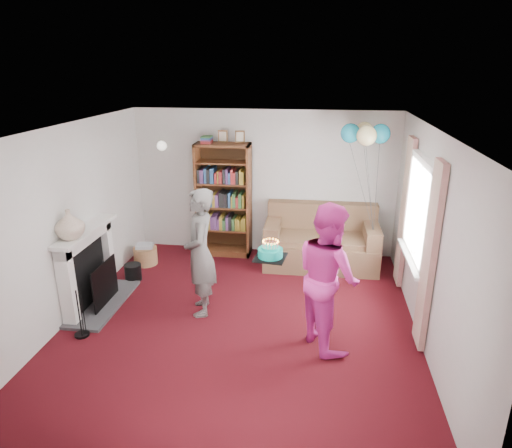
# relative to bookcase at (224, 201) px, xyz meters

# --- Properties ---
(ground) EXTENTS (5.00, 5.00, 0.00)m
(ground) POSITION_rel_bookcase_xyz_m (0.67, -2.30, -0.96)
(ground) COLOR #320708
(ground) RESTS_ON ground
(wall_back) EXTENTS (4.50, 0.02, 2.50)m
(wall_back) POSITION_rel_bookcase_xyz_m (0.67, 0.21, 0.29)
(wall_back) COLOR silver
(wall_back) RESTS_ON ground
(wall_left) EXTENTS (0.02, 5.00, 2.50)m
(wall_left) POSITION_rel_bookcase_xyz_m (-1.59, -2.30, 0.29)
(wall_left) COLOR silver
(wall_left) RESTS_ON ground
(wall_right) EXTENTS (0.02, 5.00, 2.50)m
(wall_right) POSITION_rel_bookcase_xyz_m (2.93, -2.30, 0.29)
(wall_right) COLOR silver
(wall_right) RESTS_ON ground
(ceiling) EXTENTS (4.50, 5.00, 0.01)m
(ceiling) POSITION_rel_bookcase_xyz_m (0.67, -2.30, 1.55)
(ceiling) COLOR white
(ceiling) RESTS_ON wall_back
(fireplace) EXTENTS (0.55, 1.80, 1.12)m
(fireplace) POSITION_rel_bookcase_xyz_m (-1.41, -2.11, -0.45)
(fireplace) COLOR #3F3F42
(fireplace) RESTS_ON ground
(window_bay) EXTENTS (0.14, 2.02, 2.20)m
(window_bay) POSITION_rel_bookcase_xyz_m (2.88, -1.70, 0.24)
(window_bay) COLOR white
(window_bay) RESTS_ON ground
(wall_sconce) EXTENTS (0.16, 0.23, 0.16)m
(wall_sconce) POSITION_rel_bookcase_xyz_m (-1.08, 0.06, 0.92)
(wall_sconce) COLOR gold
(wall_sconce) RESTS_ON ground
(bookcase) EXTENTS (0.93, 0.42, 2.17)m
(bookcase) POSITION_rel_bookcase_xyz_m (0.00, 0.00, 0.00)
(bookcase) COLOR #472B14
(bookcase) RESTS_ON ground
(sofa) EXTENTS (1.85, 0.98, 0.98)m
(sofa) POSITION_rel_bookcase_xyz_m (1.69, -0.23, -0.60)
(sofa) COLOR brown
(sofa) RESTS_ON ground
(wicker_basket) EXTENTS (0.39, 0.39, 0.36)m
(wicker_basket) POSITION_rel_bookcase_xyz_m (-1.23, -0.69, -0.80)
(wicker_basket) COLOR #9F6E4A
(wicker_basket) RESTS_ON ground
(person_striped) EXTENTS (0.55, 0.71, 1.72)m
(person_striped) POSITION_rel_bookcase_xyz_m (0.11, -2.08, -0.10)
(person_striped) COLOR black
(person_striped) RESTS_ON ground
(person_magenta) EXTENTS (1.00, 1.07, 1.76)m
(person_magenta) POSITION_rel_bookcase_xyz_m (1.76, -2.59, -0.08)
(person_magenta) COLOR #D32A91
(person_magenta) RESTS_ON ground
(birthday_cake) EXTENTS (0.36, 0.36, 0.22)m
(birthday_cake) POSITION_rel_bookcase_xyz_m (1.08, -2.48, 0.13)
(birthday_cake) COLOR black
(birthday_cake) RESTS_ON ground
(balloons) EXTENTS (0.73, 0.73, 1.68)m
(balloons) POSITION_rel_bookcase_xyz_m (2.27, -0.41, 1.26)
(balloons) COLOR #3F3F3F
(balloons) RESTS_ON ground
(mantel_vase) EXTENTS (0.46, 0.46, 0.38)m
(mantel_vase) POSITION_rel_bookcase_xyz_m (-1.45, -2.45, 0.36)
(mantel_vase) COLOR beige
(mantel_vase) RESTS_ON fireplace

